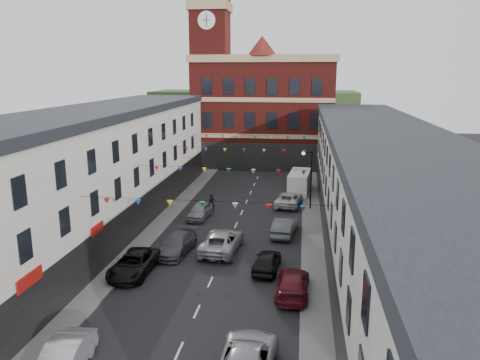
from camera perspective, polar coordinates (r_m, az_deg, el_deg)
The scene contains 21 objects.
ground at distance 35.67m, azimuth -2.37°, elevation -9.59°, with size 160.00×160.00×0.00m, color black.
pavement_left at distance 39.14m, azimuth -11.93°, elevation -7.65°, with size 1.80×64.00×0.15m, color #605E5B.
pavement_right at distance 37.01m, azimuth 8.89°, elevation -8.75°, with size 1.80×64.00×0.15m, color #605E5B.
terrace_left at distance 38.69m, azimuth -19.63°, elevation -0.22°, with size 8.40×56.00×10.70m.
terrace_right at distance 35.05m, azimuth 17.19°, elevation -2.21°, with size 8.40×56.00×9.70m.
civic_building at distance 70.81m, azimuth 3.00°, elevation 8.51°, with size 20.60×13.30×18.50m.
clock_tower at distance 68.72m, azimuth -3.58°, elevation 14.03°, with size 5.60×5.60×30.00m.
distant_hill at distance 95.31m, azimuth 1.79°, elevation 7.79°, with size 40.00×14.00×10.00m, color #2C4E24.
street_lamp at distance 47.42m, azimuth 8.40°, elevation 0.96°, with size 1.10×0.36×6.00m.
car_left_b at distance 24.50m, azimuth -20.79°, elevation -19.80°, with size 1.62×4.66×1.53m, color #9EA1A5.
car_left_c at distance 33.73m, azimuth -12.81°, elevation -9.93°, with size 2.44×5.28×1.47m, color black.
car_left_d at distance 36.78m, azimuth -7.77°, elevation -7.73°, with size 2.09×5.15×1.49m, color #46474E.
car_left_e at distance 45.00m, azimuth -4.94°, elevation -3.78°, with size 1.72×4.28×1.46m, color gray.
car_right_b at distance 23.18m, azimuth 0.84°, elevation -20.91°, with size 2.55×5.54×1.54m, color #9EA0A6.
car_right_c at distance 30.31m, azimuth 6.44°, elevation -12.42°, with size 2.04×5.03×1.46m, color maroon.
car_right_d at distance 33.46m, azimuth 3.29°, elevation -9.83°, with size 1.71×4.24×1.44m, color black.
car_right_e at distance 40.51m, azimuth 5.49°, elevation -5.63°, with size 1.67×4.79×1.58m, color #494C50.
car_right_f at distance 49.22m, azimuth 5.94°, elevation -2.33°, with size 2.41×5.23×1.45m, color silver.
moving_car at distance 36.87m, azimuth -2.25°, elevation -7.44°, with size 2.72×5.90×1.64m, color #9EA1A4.
white_van at distance 54.29m, azimuth 7.25°, elevation -0.33°, with size 2.19×5.69×2.52m, color white.
pedestrian at distance 46.79m, azimuth -3.48°, elevation -2.86°, with size 0.67×0.44×1.83m, color black.
Camera 1 is at (5.88, -32.39, 13.72)m, focal length 35.00 mm.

